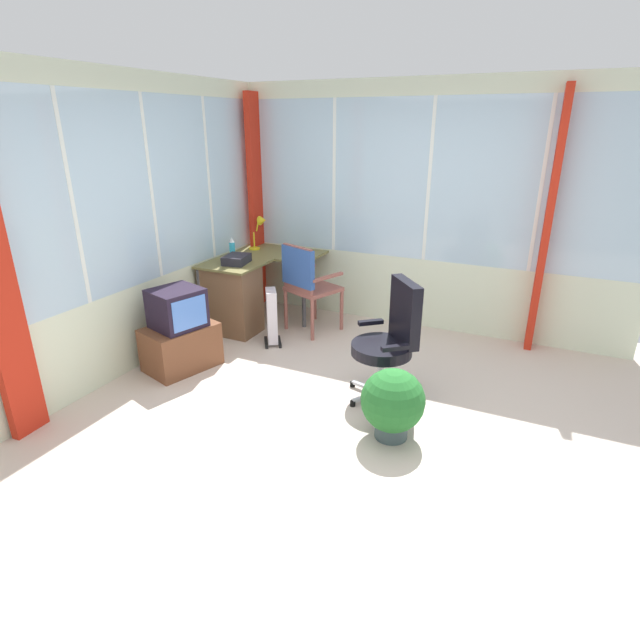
{
  "coord_description": "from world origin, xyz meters",
  "views": [
    {
      "loc": [
        -3.18,
        -1.27,
        2.17
      ],
      "look_at": [
        0.41,
        0.43,
        0.61
      ],
      "focal_mm": 28.22,
      "sensor_mm": 36.0,
      "label": 1
    }
  ],
  "objects_px": {
    "office_chair": "(392,335)",
    "space_heater": "(272,316)",
    "desk_lamp": "(261,227)",
    "tv_remote": "(292,250)",
    "desk": "(236,295)",
    "potted_plant": "(393,402)",
    "tv_on_stand": "(180,334)",
    "wooden_armchair": "(305,278)",
    "spray_bottle": "(232,247)",
    "paper_tray": "(237,259)"
  },
  "relations": [
    {
      "from": "desk",
      "to": "tv_remote",
      "type": "distance_m",
      "value": 0.9
    },
    {
      "from": "tv_on_stand",
      "to": "tv_remote",
      "type": "bearing_deg",
      "value": -7.89
    },
    {
      "from": "paper_tray",
      "to": "potted_plant",
      "type": "xyz_separation_m",
      "value": [
        -1.27,
        -2.17,
        -0.52
      ]
    },
    {
      "from": "spray_bottle",
      "to": "potted_plant",
      "type": "height_order",
      "value": "spray_bottle"
    },
    {
      "from": "tv_remote",
      "to": "office_chair",
      "type": "height_order",
      "value": "office_chair"
    },
    {
      "from": "space_heater",
      "to": "office_chair",
      "type": "bearing_deg",
      "value": -110.44
    },
    {
      "from": "spray_bottle",
      "to": "tv_on_stand",
      "type": "distance_m",
      "value": 1.39
    },
    {
      "from": "desk",
      "to": "office_chair",
      "type": "xyz_separation_m",
      "value": [
        -0.68,
        -1.99,
        0.15
      ]
    },
    {
      "from": "desk_lamp",
      "to": "space_heater",
      "type": "distance_m",
      "value": 1.3
    },
    {
      "from": "office_chair",
      "to": "tv_on_stand",
      "type": "xyz_separation_m",
      "value": [
        -0.32,
        1.93,
        -0.22
      ]
    },
    {
      "from": "desk_lamp",
      "to": "tv_on_stand",
      "type": "relative_size",
      "value": 0.5
    },
    {
      "from": "desk",
      "to": "tv_remote",
      "type": "height_order",
      "value": "tv_remote"
    },
    {
      "from": "tv_remote",
      "to": "spray_bottle",
      "type": "relative_size",
      "value": 0.69
    },
    {
      "from": "desk_lamp",
      "to": "tv_remote",
      "type": "bearing_deg",
      "value": -85.03
    },
    {
      "from": "desk",
      "to": "office_chair",
      "type": "height_order",
      "value": "office_chair"
    },
    {
      "from": "desk_lamp",
      "to": "space_heater",
      "type": "relative_size",
      "value": 0.66
    },
    {
      "from": "space_heater",
      "to": "potted_plant",
      "type": "xyz_separation_m",
      "value": [
        -1.11,
        -1.66,
        -0.01
      ]
    },
    {
      "from": "spray_bottle",
      "to": "wooden_armchair",
      "type": "bearing_deg",
      "value": -89.92
    },
    {
      "from": "tv_remote",
      "to": "office_chair",
      "type": "xyz_separation_m",
      "value": [
        -1.45,
        -1.69,
        -0.21
      ]
    },
    {
      "from": "spray_bottle",
      "to": "tv_on_stand",
      "type": "bearing_deg",
      "value": -168.97
    },
    {
      "from": "space_heater",
      "to": "potted_plant",
      "type": "relative_size",
      "value": 1.1
    },
    {
      "from": "wooden_armchair",
      "to": "tv_on_stand",
      "type": "distance_m",
      "value": 1.46
    },
    {
      "from": "potted_plant",
      "to": "office_chair",
      "type": "bearing_deg",
      "value": 19.79
    },
    {
      "from": "space_heater",
      "to": "potted_plant",
      "type": "bearing_deg",
      "value": -123.79
    },
    {
      "from": "desk_lamp",
      "to": "tv_remote",
      "type": "distance_m",
      "value": 0.47
    },
    {
      "from": "spray_bottle",
      "to": "potted_plant",
      "type": "xyz_separation_m",
      "value": [
        -1.51,
        -2.39,
        -0.58
      ]
    },
    {
      "from": "paper_tray",
      "to": "space_heater",
      "type": "distance_m",
      "value": 0.74
    },
    {
      "from": "desk",
      "to": "potted_plant",
      "type": "height_order",
      "value": "desk"
    },
    {
      "from": "desk",
      "to": "wooden_armchair",
      "type": "xyz_separation_m",
      "value": [
        0.26,
        -0.72,
        0.21
      ]
    },
    {
      "from": "desk",
      "to": "paper_tray",
      "type": "relative_size",
      "value": 4.23
    },
    {
      "from": "tv_on_stand",
      "to": "potted_plant",
      "type": "distance_m",
      "value": 2.15
    },
    {
      "from": "desk",
      "to": "wooden_armchair",
      "type": "distance_m",
      "value": 0.79
    },
    {
      "from": "desk_lamp",
      "to": "paper_tray",
      "type": "xyz_separation_m",
      "value": [
        -0.71,
        -0.13,
        -0.21
      ]
    },
    {
      "from": "tv_remote",
      "to": "paper_tray",
      "type": "distance_m",
      "value": 0.8
    },
    {
      "from": "office_chair",
      "to": "space_heater",
      "type": "distance_m",
      "value": 1.58
    },
    {
      "from": "wooden_armchair",
      "to": "desk_lamp",
      "type": "bearing_deg",
      "value": 60.06
    },
    {
      "from": "tv_remote",
      "to": "spray_bottle",
      "type": "xyz_separation_m",
      "value": [
        -0.51,
        0.49,
        0.09
      ]
    },
    {
      "from": "office_chair",
      "to": "potted_plant",
      "type": "distance_m",
      "value": 0.66
    },
    {
      "from": "spray_bottle",
      "to": "wooden_armchair",
      "type": "xyz_separation_m",
      "value": [
        0.0,
        -0.91,
        -0.25
      ]
    },
    {
      "from": "desk_lamp",
      "to": "office_chair",
      "type": "height_order",
      "value": "desk_lamp"
    },
    {
      "from": "tv_remote",
      "to": "wooden_armchair",
      "type": "bearing_deg",
      "value": -158.57
    },
    {
      "from": "office_chair",
      "to": "space_heater",
      "type": "relative_size",
      "value": 1.71
    },
    {
      "from": "tv_remote",
      "to": "office_chair",
      "type": "distance_m",
      "value": 2.24
    },
    {
      "from": "spray_bottle",
      "to": "desk",
      "type": "bearing_deg",
      "value": -143.55
    },
    {
      "from": "office_chair",
      "to": "space_heater",
      "type": "bearing_deg",
      "value": 69.56
    },
    {
      "from": "space_heater",
      "to": "tv_remote",
      "type": "bearing_deg",
      "value": 14.42
    },
    {
      "from": "spray_bottle",
      "to": "office_chair",
      "type": "height_order",
      "value": "office_chair"
    },
    {
      "from": "desk",
      "to": "desk_lamp",
      "type": "relative_size",
      "value": 3.23
    },
    {
      "from": "desk_lamp",
      "to": "desk",
      "type": "bearing_deg",
      "value": -172.22
    },
    {
      "from": "desk",
      "to": "tv_on_stand",
      "type": "xyz_separation_m",
      "value": [
        -1.0,
        -0.05,
        -0.07
      ]
    }
  ]
}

